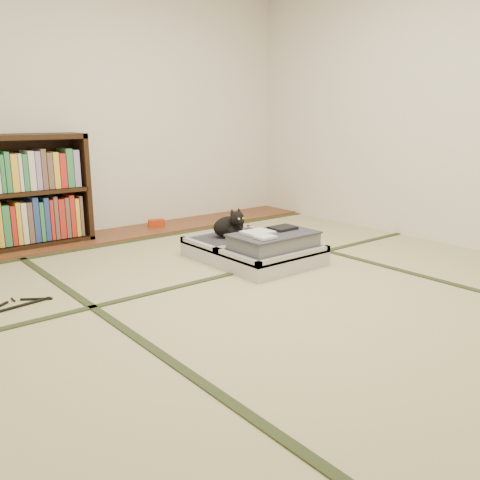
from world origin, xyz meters
TOP-DOWN VIEW (x-y plane):
  - floor at (0.00, 0.00)m, footprint 4.50×4.50m
  - wood_strip at (0.00, 2.00)m, footprint 4.00×0.50m
  - red_item at (0.36, 2.03)m, footprint 0.17×0.14m
  - room_shell at (0.00, 0.00)m, footprint 4.50×4.50m
  - tatami_borders at (0.00, 0.49)m, footprint 4.00×4.50m
  - suitcase at (0.36, 0.54)m, footprint 0.70×0.94m
  - cat at (0.34, 0.83)m, footprint 0.31×0.31m
  - cable_coil at (0.52, 0.87)m, footprint 0.10×0.10m
  - hanger at (-1.32, 0.71)m, footprint 0.39×0.20m

SIDE VIEW (x-z plane):
  - floor at x=0.00m, z-range 0.00..0.00m
  - tatami_borders at x=0.00m, z-range 0.00..0.01m
  - hanger at x=-1.32m, z-range 0.00..0.01m
  - wood_strip at x=0.00m, z-range 0.00..0.02m
  - red_item at x=0.36m, z-range 0.02..0.09m
  - suitcase at x=0.36m, z-range -0.04..0.24m
  - cable_coil at x=0.52m, z-range 0.13..0.16m
  - cat at x=0.34m, z-range 0.10..0.35m
  - room_shell at x=0.00m, z-range -0.79..3.71m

